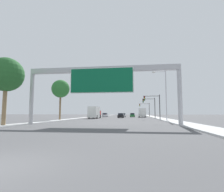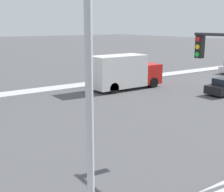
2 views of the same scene
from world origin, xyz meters
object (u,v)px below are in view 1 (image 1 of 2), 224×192
(truck_box_primary, at_px, (142,113))
(palm_tree_foreground, at_px, (6,75))
(traffic_light_near_intersection, at_px, (154,103))
(sign_gantry, at_px, (102,79))
(traffic_light_mid_block, at_px, (151,105))
(car_near_center, at_px, (121,116))
(car_far_right, at_px, (132,115))
(traffic_light_far_intersection, at_px, (146,107))
(street_lamp_right, at_px, (164,91))
(car_far_center, at_px, (123,115))
(car_mid_center, at_px, (105,115))
(palm_tree_background, at_px, (61,89))
(truck_box_secondary, at_px, (95,112))

(truck_box_primary, height_order, palm_tree_foreground, palm_tree_foreground)
(palm_tree_foreground, bearing_deg, traffic_light_near_intersection, 49.43)
(sign_gantry, distance_m, traffic_light_mid_block, 31.51)
(palm_tree_foreground, bearing_deg, sign_gantry, 17.08)
(sign_gantry, xyz_separation_m, car_near_center, (0.00, 32.52, -5.36))
(car_far_right, distance_m, palm_tree_foreground, 48.11)
(car_far_right, bearing_deg, traffic_light_far_intersection, 56.52)
(street_lamp_right, bearing_deg, palm_tree_foreground, -144.19)
(sign_gantry, distance_m, car_far_center, 44.17)
(car_mid_center, bearing_deg, palm_tree_background, -98.12)
(car_mid_center, relative_size, car_far_right, 1.01)
(sign_gantry, height_order, car_far_center, sign_gantry)
(truck_box_primary, relative_size, street_lamp_right, 0.77)
(sign_gantry, bearing_deg, car_far_right, 85.24)
(car_far_center, relative_size, car_mid_center, 0.99)
(truck_box_primary, xyz_separation_m, street_lamp_right, (3.06, -29.75, 4.10))
(car_far_center, xyz_separation_m, truck_box_primary, (7.00, -2.20, 0.92))
(truck_box_secondary, bearing_deg, sign_gantry, -75.04)
(car_mid_center, relative_size, truck_box_primary, 0.62)
(car_near_center, distance_m, truck_box_secondary, 9.48)
(sign_gantry, distance_m, truck_box_primary, 42.46)
(sign_gantry, height_order, traffic_light_mid_block, sign_gantry)
(truck_box_primary, distance_m, traffic_light_mid_block, 11.97)
(palm_tree_background, bearing_deg, truck_box_secondary, 71.48)
(car_far_center, bearing_deg, truck_box_secondary, -111.64)
(traffic_light_mid_block, bearing_deg, traffic_light_near_intersection, -90.45)
(traffic_light_far_intersection, height_order, palm_tree_foreground, palm_tree_foreground)
(sign_gantry, relative_size, palm_tree_foreground, 2.46)
(car_far_center, height_order, car_far_right, car_far_right)
(truck_box_secondary, bearing_deg, car_mid_center, 90.00)
(traffic_light_mid_block, relative_size, palm_tree_background, 0.69)
(truck_box_secondary, bearing_deg, truck_box_primary, 47.81)
(car_near_center, bearing_deg, truck_box_secondary, -137.90)
(sign_gantry, distance_m, car_near_center, 32.96)
(car_near_center, height_order, truck_box_primary, truck_box_primary)
(car_mid_center, xyz_separation_m, car_far_right, (10.50, -2.01, -0.00))
(traffic_light_mid_block, xyz_separation_m, palm_tree_background, (-20.50, -17.16, 2.68))
(sign_gantry, height_order, palm_tree_foreground, palm_tree_foreground)
(car_far_right, distance_m, car_near_center, 10.14)
(sign_gantry, bearing_deg, traffic_light_mid_block, 73.26)
(palm_tree_foreground, bearing_deg, palm_tree_background, 90.89)
(car_far_right, xyz_separation_m, palm_tree_foreground, (-14.69, -45.48, 5.50))
(car_far_center, xyz_separation_m, car_near_center, (0.00, -11.32, 0.02))
(car_near_center, xyz_separation_m, palm_tree_background, (-11.44, -19.58, 6.00))
(car_near_center, relative_size, traffic_light_far_intersection, 0.84)
(car_near_center, bearing_deg, street_lamp_right, -64.01)
(car_far_center, xyz_separation_m, palm_tree_foreground, (-11.19, -47.28, 5.53))
(sign_gantry, relative_size, palm_tree_background, 2.37)
(traffic_light_near_intersection, relative_size, street_lamp_right, 0.61)
(sign_gantry, distance_m, palm_tree_background, 17.29)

